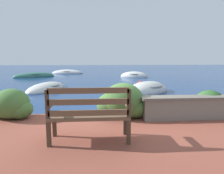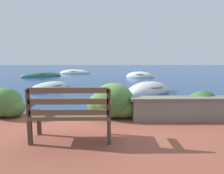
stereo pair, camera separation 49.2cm
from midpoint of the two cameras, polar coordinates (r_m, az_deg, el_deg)
ground_plane at (r=5.18m, az=1.37°, el=-9.63°), size 80.00×80.00×0.00m
park_bench at (r=3.33m, az=-7.52°, el=-7.29°), size 1.32×0.48×0.93m
stone_wall at (r=4.82m, az=22.37°, el=-5.68°), size 2.35×0.39×0.52m
hedge_clump_far_left at (r=5.23m, az=-26.10°, el=-4.44°), size 1.01×0.73×0.69m
hedge_clump_left at (r=4.65m, az=3.17°, el=-4.46°), size 1.18×0.85×0.80m
hedge_clump_centre at (r=5.31m, az=26.78°, el=-4.70°), size 0.89×0.64×0.61m
rowboat_nearest at (r=9.45m, az=11.99°, el=-1.10°), size 2.67×2.38×0.89m
rowboat_mid at (r=10.67m, az=-16.11°, el=-0.30°), size 2.06×3.18×0.65m
rowboat_far at (r=16.76m, az=8.81°, el=3.01°), size 2.49×1.72×0.83m
rowboat_outer at (r=18.01m, az=-18.78°, el=2.99°), size 3.41×2.47×0.70m
rowboat_distant at (r=20.94m, az=-9.97°, el=4.00°), size 3.24×1.47×0.73m
mooring_buoy at (r=11.54m, az=10.20°, el=0.61°), size 0.45×0.45×0.41m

